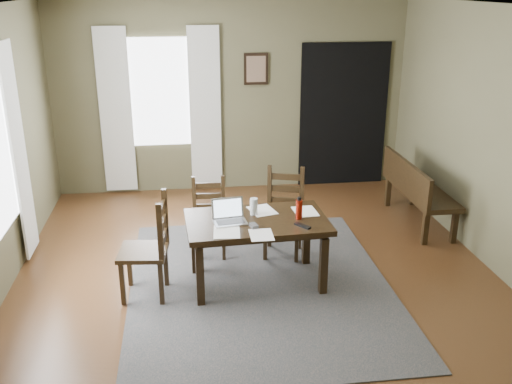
{
  "coord_description": "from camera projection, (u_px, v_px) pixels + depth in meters",
  "views": [
    {
      "loc": [
        -0.7,
        -5.06,
        2.89
      ],
      "look_at": [
        0.0,
        0.3,
        0.9
      ],
      "focal_mm": 40.0,
      "sensor_mm": 36.0,
      "label": 1
    }
  ],
  "objects": [
    {
      "name": "ground",
      "position": [
        260.0,
        286.0,
        5.79
      ],
      "size": [
        5.0,
        6.0,
        0.01
      ],
      "color": "#492C16"
    },
    {
      "name": "room_shell",
      "position": [
        260.0,
        110.0,
        5.17
      ],
      "size": [
        5.02,
        6.02,
        2.71
      ],
      "color": "brown",
      "rests_on": "ground"
    },
    {
      "name": "rug",
      "position": [
        260.0,
        285.0,
        5.79
      ],
      "size": [
        2.6,
        3.2,
        0.01
      ],
      "color": "#383838",
      "rests_on": "ground"
    },
    {
      "name": "dining_table",
      "position": [
        257.0,
        227.0,
        5.62
      ],
      "size": [
        1.42,
        0.89,
        0.69
      ],
      "rotation": [
        0.0,
        0.0,
        0.05
      ],
      "color": "black",
      "rests_on": "rug"
    },
    {
      "name": "chair_end",
      "position": [
        149.0,
        249.0,
        5.43
      ],
      "size": [
        0.5,
        0.49,
        1.03
      ],
      "rotation": [
        0.0,
        0.0,
        -1.68
      ],
      "color": "black",
      "rests_on": "rug"
    },
    {
      "name": "chair_back_left",
      "position": [
        209.0,
        218.0,
        6.33
      ],
      "size": [
        0.4,
        0.4,
        0.87
      ],
      "rotation": [
        0.0,
        0.0,
        -0.05
      ],
      "color": "black",
      "rests_on": "rug"
    },
    {
      "name": "chair_back_right",
      "position": [
        284.0,
        214.0,
        6.32
      ],
      "size": [
        0.53,
        0.53,
        0.97
      ],
      "rotation": [
        0.0,
        0.0,
        -0.3
      ],
      "color": "black",
      "rests_on": "rug"
    },
    {
      "name": "bench",
      "position": [
        415.0,
        187.0,
        7.12
      ],
      "size": [
        0.47,
        1.46,
        0.82
      ],
      "rotation": [
        0.0,
        0.0,
        1.57
      ],
      "color": "black",
      "rests_on": "ground"
    },
    {
      "name": "laptop",
      "position": [
        229.0,
        216.0,
        5.54
      ],
      "size": [
        0.34,
        0.29,
        0.22
      ],
      "rotation": [
        0.0,
        0.0,
        0.13
      ],
      "color": "#B7B7BC",
      "rests_on": "dining_table"
    },
    {
      "name": "computer_mouse",
      "position": [
        254.0,
        226.0,
        5.41
      ],
      "size": [
        0.08,
        0.11,
        0.03
      ],
      "primitive_type": "cube",
      "rotation": [
        0.0,
        0.0,
        0.24
      ],
      "color": "#3F3F42",
      "rests_on": "dining_table"
    },
    {
      "name": "tv_remote",
      "position": [
        302.0,
        226.0,
        5.43
      ],
      "size": [
        0.14,
        0.17,
        0.02
      ],
      "primitive_type": "cube",
      "rotation": [
        0.0,
        0.0,
        0.65
      ],
      "color": "black",
      "rests_on": "dining_table"
    },
    {
      "name": "drinking_glass",
      "position": [
        254.0,
        206.0,
        5.69
      ],
      "size": [
        0.09,
        0.09,
        0.17
      ],
      "primitive_type": "cylinder",
      "rotation": [
        0.0,
        0.0,
        -0.23
      ],
      "color": "silver",
      "rests_on": "dining_table"
    },
    {
      "name": "water_bottle",
      "position": [
        299.0,
        209.0,
        5.58
      ],
      "size": [
        0.08,
        0.08,
        0.23
      ],
      "rotation": [
        0.0,
        0.0,
        -0.31
      ],
      "color": "#9B1B0B",
      "rests_on": "dining_table"
    },
    {
      "name": "paper_a",
      "position": [
        227.0,
        232.0,
        5.32
      ],
      "size": [
        0.27,
        0.33,
        0.0
      ],
      "primitive_type": "cube",
      "rotation": [
        0.0,
        0.0,
        -0.08
      ],
      "color": "white",
      "rests_on": "dining_table"
    },
    {
      "name": "paper_c",
      "position": [
        262.0,
        210.0,
        5.81
      ],
      "size": [
        0.31,
        0.36,
        0.0
      ],
      "primitive_type": "cube",
      "rotation": [
        0.0,
        0.0,
        0.27
      ],
      "color": "white",
      "rests_on": "dining_table"
    },
    {
      "name": "paper_d",
      "position": [
        305.0,
        211.0,
        5.79
      ],
      "size": [
        0.24,
        0.31,
        0.0
      ],
      "primitive_type": "cube",
      "rotation": [
        0.0,
        0.0,
        0.06
      ],
      "color": "white",
      "rests_on": "dining_table"
    },
    {
      "name": "paper_e",
      "position": [
        261.0,
        235.0,
        5.25
      ],
      "size": [
        0.21,
        0.28,
        0.0
      ],
      "primitive_type": "cube",
      "rotation": [
        0.0,
        0.0,
        -0.01
      ],
      "color": "white",
      "rests_on": "dining_table"
    },
    {
      "name": "window_back",
      "position": [
        160.0,
        92.0,
        7.93
      ],
      "size": [
        1.0,
        0.01,
        1.5
      ],
      "color": "white",
      "rests_on": "ground"
    },
    {
      "name": "curtain_left_far",
      "position": [
        19.0,
        152.0,
        6.02
      ],
      "size": [
        0.03,
        0.48,
        2.3
      ],
      "color": "silver",
      "rests_on": "ground"
    },
    {
      "name": "curtain_back_left",
      "position": [
        116.0,
        112.0,
        7.91
      ],
      "size": [
        0.44,
        0.03,
        2.3
      ],
      "color": "silver",
      "rests_on": "ground"
    },
    {
      "name": "curtain_back_right",
      "position": [
        205.0,
        109.0,
        8.06
      ],
      "size": [
        0.44,
        0.03,
        2.3
      ],
      "color": "silver",
      "rests_on": "ground"
    },
    {
      "name": "framed_picture",
      "position": [
        256.0,
        69.0,
        7.99
      ],
      "size": [
        0.34,
        0.03,
        0.44
      ],
      "color": "black",
      "rests_on": "ground"
    },
    {
      "name": "doorway_back",
      "position": [
        343.0,
        115.0,
        8.39
      ],
      "size": [
        1.3,
        0.03,
        2.1
      ],
      "color": "black",
      "rests_on": "ground"
    }
  ]
}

